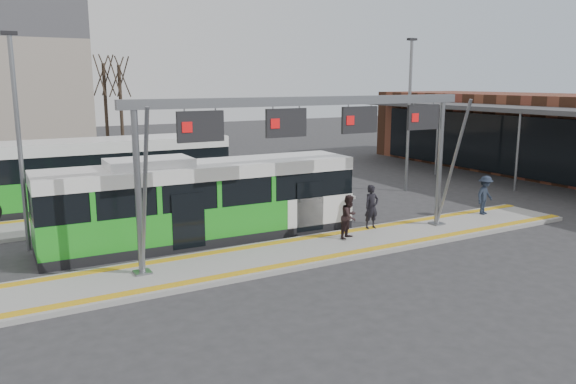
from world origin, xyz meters
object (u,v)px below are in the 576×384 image
(hero_bus, at_px, (202,202))
(passenger_c, at_px, (485,195))
(passenger_a, at_px, (372,207))
(passenger_b, at_px, (349,217))
(gantry, at_px, (316,128))

(hero_bus, distance_m, passenger_c, 12.26)
(hero_bus, height_order, passenger_c, hero_bus)
(passenger_a, distance_m, passenger_c, 5.80)
(passenger_a, bearing_deg, passenger_c, -5.43)
(passenger_c, bearing_deg, hero_bus, 152.40)
(hero_bus, bearing_deg, passenger_b, -30.67)
(gantry, distance_m, hero_bus, 5.16)
(hero_bus, xyz_separation_m, passenger_b, (4.61, -2.91, -0.50))
(gantry, distance_m, passenger_b, 3.68)
(passenger_a, xyz_separation_m, passenger_b, (-1.56, -0.70, -0.06))
(gantry, height_order, passenger_b, gantry)
(hero_bus, bearing_deg, passenger_a, -18.12)
(hero_bus, bearing_deg, gantry, -43.33)
(gantry, distance_m, passenger_c, 9.50)
(passenger_b, xyz_separation_m, passenger_c, (7.34, 0.20, 0.03))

